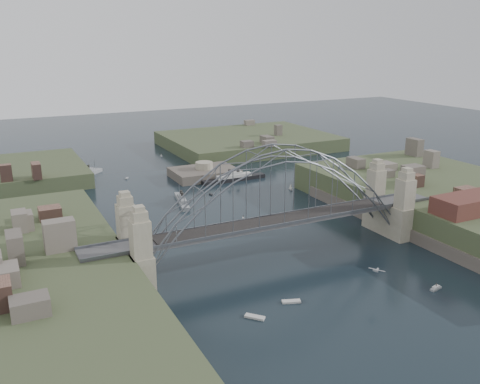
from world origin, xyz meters
name	(u,v)px	position (x,y,z in m)	size (l,w,h in m)	color
ground	(276,256)	(0.00, 0.00, 0.00)	(500.00, 500.00, 0.00)	black
bridge	(277,203)	(0.00, 0.00, 12.32)	(84.00, 13.80, 24.60)	#4B4B4E
shore_east	(461,211)	(57.32, 0.00, 1.97)	(50.50, 90.00, 12.00)	#3C4729
headland_ne	(248,145)	(50.00, 110.00, 0.75)	(70.00, 55.00, 9.50)	#3C4729
fort_island	(204,178)	(12.00, 70.00, -0.34)	(22.00, 16.00, 9.40)	#4F473E
wharf_shed	(474,203)	(44.00, -14.00, 10.00)	(20.00, 8.00, 4.00)	#592D26
naval_cruiser_near	(182,201)	(-5.36, 45.42, 0.75)	(5.31, 16.25, 4.84)	gray
naval_cruiser_far	(87,174)	(-24.33, 89.68, 0.80)	(12.50, 12.06, 5.15)	gray
ocean_liner	(234,178)	(19.15, 61.02, 0.88)	(23.17, 4.18, 5.66)	black
aeroplane	(377,270)	(7.08, -24.09, 5.28)	(1.89, 2.80, 0.45)	#A0A2A7
small_boat_a	(149,241)	(-22.81, 20.74, 0.29)	(2.27, 1.62, 1.43)	beige
small_boat_b	(243,219)	(4.13, 24.37, 0.30)	(1.10, 1.62, 1.43)	beige
small_boat_c	(291,302)	(-8.13, -19.23, 0.15)	(3.60, 2.22, 0.45)	beige
small_boat_d	(291,187)	(30.63, 43.07, 0.96)	(1.26, 2.00, 2.38)	beige
small_boat_e	(70,209)	(-35.76, 54.50, 0.15)	(3.58, 3.40, 0.45)	beige
small_boat_f	(211,195)	(5.48, 49.16, 0.15)	(0.62, 1.65, 0.45)	beige
small_boat_g	(436,288)	(19.32, -27.33, 0.28)	(2.83, 1.44, 1.43)	beige
small_boat_h	(127,178)	(-12.85, 79.85, 0.15)	(1.59, 2.18, 0.45)	beige
small_boat_i	(321,211)	(26.80, 20.98, 0.15)	(2.20, 0.95, 0.45)	beige
small_boat_j	(255,317)	(-16.63, -21.04, 0.15)	(3.19, 3.35, 0.45)	beige
small_boat_k	(161,156)	(8.87, 108.33, 0.30)	(0.77, 1.74, 1.43)	beige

